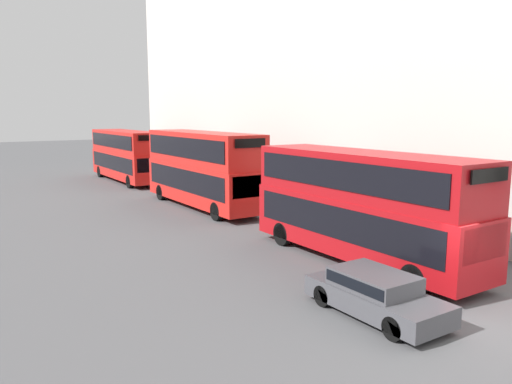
% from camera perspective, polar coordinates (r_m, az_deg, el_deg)
% --- Properties ---
extents(ground_plane, '(200.00, 200.00, 0.00)m').
position_cam_1_polar(ground_plane, '(15.28, 23.18, -13.56)').
color(ground_plane, '#515154').
extents(bus_leading, '(2.59, 10.26, 4.23)m').
position_cam_1_polar(bus_leading, '(19.37, 12.00, -1.09)').
color(bus_leading, '#A80F14').
rests_on(bus_leading, ground).
extents(bus_second_in_queue, '(2.59, 10.81, 4.54)m').
position_cam_1_polar(bus_second_in_queue, '(30.10, -6.14, 2.94)').
color(bus_second_in_queue, red).
rests_on(bus_second_in_queue, ground).
extents(bus_third_in_queue, '(2.59, 11.02, 4.20)m').
position_cam_1_polar(bus_third_in_queue, '(42.87, -14.60, 4.28)').
color(bus_third_in_queue, red).
rests_on(bus_third_in_queue, ground).
extents(car_dark_sedan, '(1.77, 4.23, 1.25)m').
position_cam_1_polar(car_dark_sedan, '(14.73, 13.46, -11.11)').
color(car_dark_sedan, '#47474C').
rests_on(car_dark_sedan, ground).
extents(pedestrian, '(0.36, 0.36, 1.78)m').
position_cam_1_polar(pedestrian, '(42.22, -10.05, 2.33)').
color(pedestrian, '#26262D').
rests_on(pedestrian, ground).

